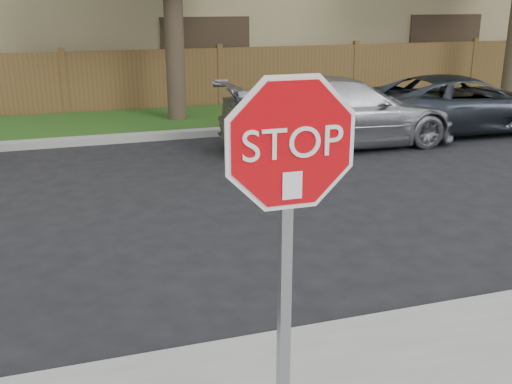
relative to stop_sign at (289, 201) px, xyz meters
name	(u,v)px	position (x,y,z in m)	size (l,w,h in m)	color
ground	(96,372)	(-1.07, 1.48, -1.83)	(90.00, 90.00, 0.00)	black
far_curb	(70,142)	(-1.07, 9.63, -1.75)	(70.00, 0.30, 0.15)	gray
grass_strip	(69,127)	(-1.07, 11.28, -1.77)	(70.00, 3.00, 0.12)	#1E4714
fence	(64,85)	(-1.07, 12.88, -1.03)	(70.00, 0.12, 1.60)	brown
stop_sign	(289,201)	(0.00, 0.00, 0.00)	(1.01, 0.13, 2.55)	gray
sedan_right	(340,111)	(4.12, 7.95, -1.13)	(1.96, 4.82, 1.40)	#AEAFB5
sedan_far_right	(460,104)	(7.22, 8.32, -1.20)	(2.09, 4.53, 1.26)	#2F343E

